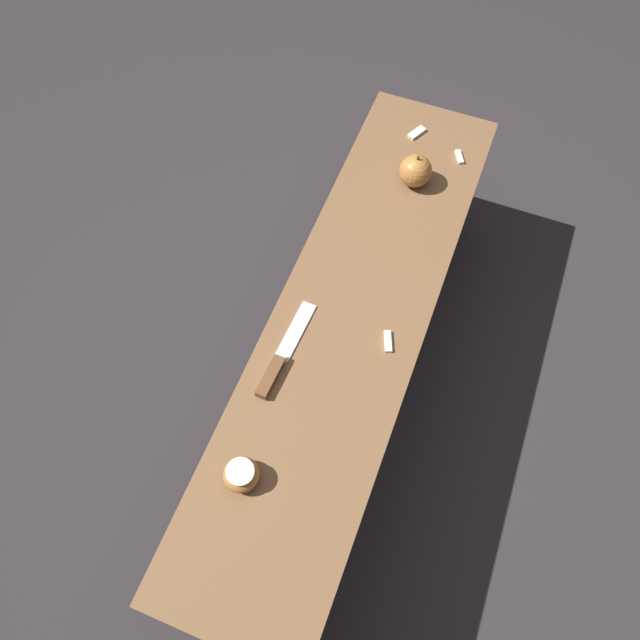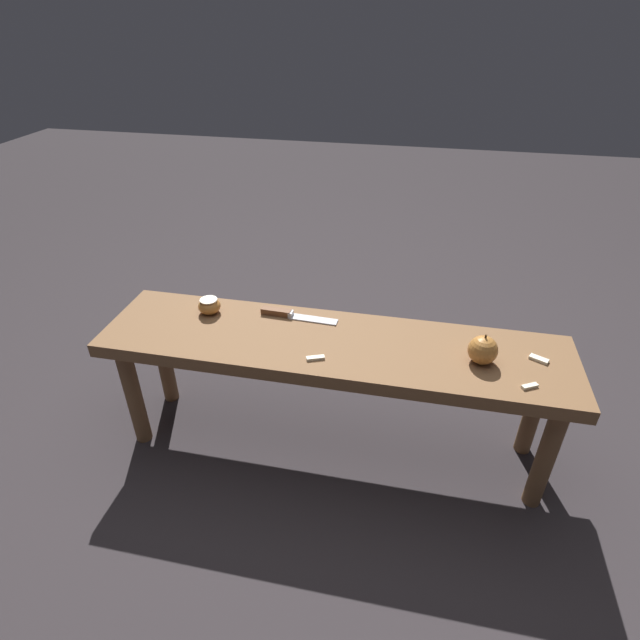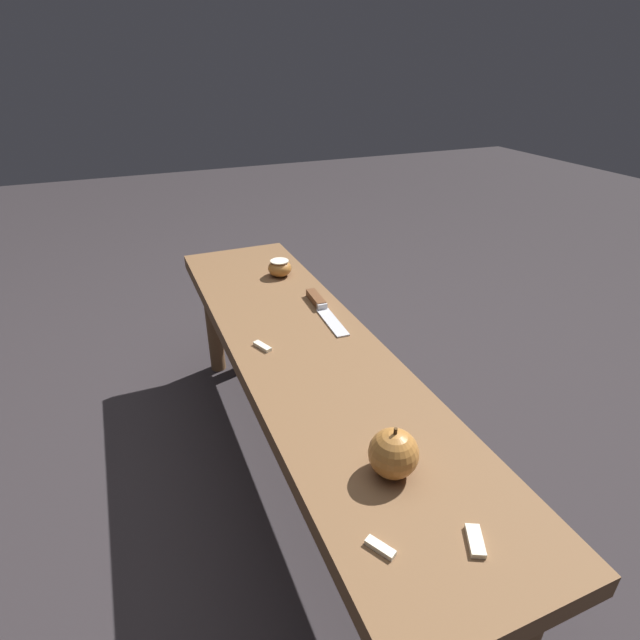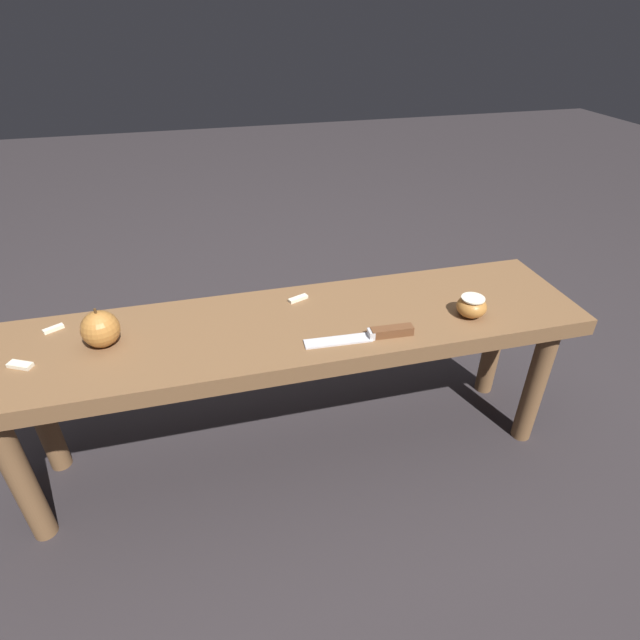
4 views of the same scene
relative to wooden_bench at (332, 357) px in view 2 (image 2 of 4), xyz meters
The scene contains 8 objects.
ground_plane 0.35m from the wooden_bench, ahead, with size 8.00×8.00×0.00m, color #2D282B.
wooden_bench is the anchor object (origin of this frame).
knife 0.20m from the wooden_bench, 147.55° to the left, with size 0.24×0.04×0.02m.
apple_whole 0.42m from the wooden_bench, ahead, with size 0.08×0.08×0.09m.
apple_cut 0.41m from the wooden_bench, 169.72° to the left, with size 0.07×0.07×0.05m.
apple_slice_near_knife 0.56m from the wooden_bench, ahead, with size 0.05×0.04×0.01m.
apple_slice_center 0.11m from the wooden_bench, 107.41° to the right, with size 0.05×0.03×0.01m.
apple_slice_near_bowl 0.53m from the wooden_bench, 10.69° to the right, with size 0.04×0.03×0.01m.
Camera 2 is at (0.20, -1.14, 1.23)m, focal length 28.00 mm.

